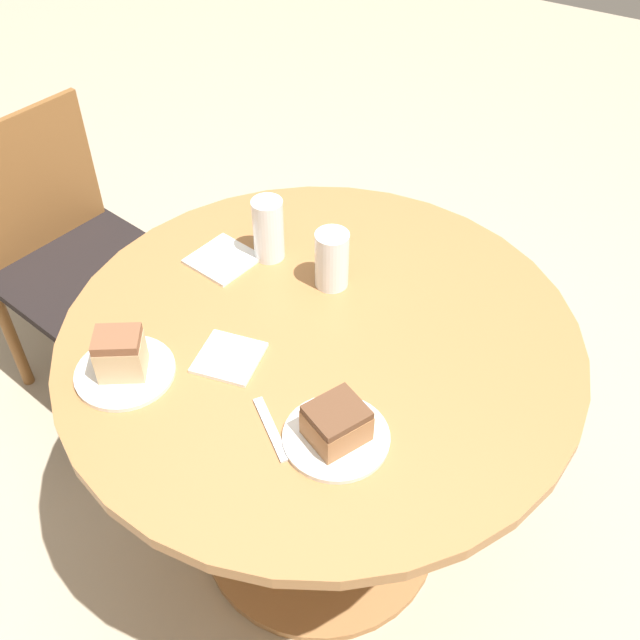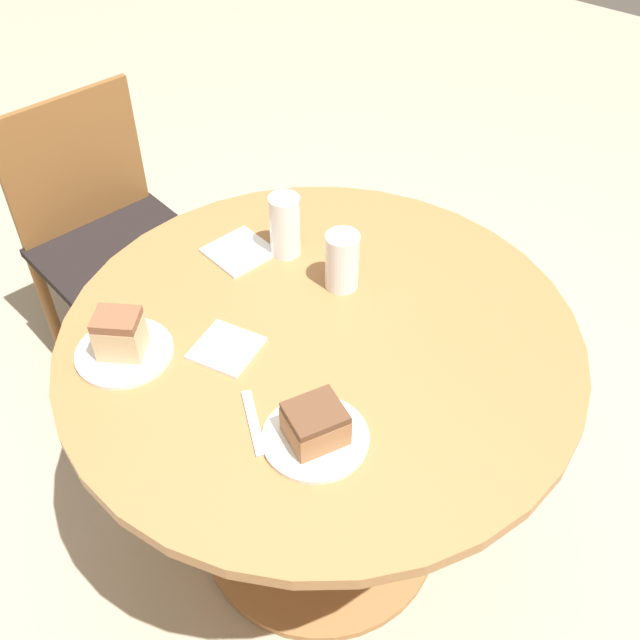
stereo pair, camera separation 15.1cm
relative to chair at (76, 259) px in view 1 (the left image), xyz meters
The scene contains 12 objects.
ground_plane 1.04m from the chair, 99.97° to the right, with size 8.00×8.00×0.00m, color tan.
table 0.94m from the chair, 99.97° to the right, with size 1.08×1.08×0.75m.
chair is the anchor object (origin of this frame).
plate_near 1.18m from the chair, 109.26° to the right, with size 0.19×0.19×0.01m.
plate_far 0.84m from the chair, 124.64° to the right, with size 0.19×0.19×0.01m.
cake_slice_near 1.19m from the chair, 109.26° to the right, with size 0.13×0.12×0.07m.
cake_slice_far 0.86m from the chair, 124.64° to the right, with size 0.11×0.11×0.10m.
glass_lemonade 0.78m from the chair, 89.92° to the right, with size 0.07×0.07×0.15m.
glass_water 0.93m from the chair, 90.73° to the right, with size 0.07×0.07×0.13m.
napkin_stack 0.68m from the chair, 96.42° to the right, with size 0.15×0.15×0.01m.
fork 1.10m from the chair, 113.40° to the right, with size 0.11×0.13×0.00m.
napkin_side 0.91m from the chair, 111.40° to the right, with size 0.14×0.14×0.01m.
Camera 1 is at (-0.94, -0.55, 1.84)m, focal length 42.00 mm.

